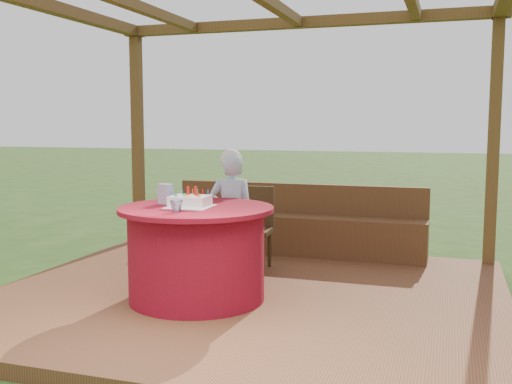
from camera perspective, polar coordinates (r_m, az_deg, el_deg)
ground at (r=5.50m, az=-0.82°, el=-10.69°), size 60.00×60.00×0.00m
deck at (r=5.48m, az=-0.82°, el=-10.09°), size 4.50×4.00×0.12m
pergola at (r=5.31m, az=-0.87°, el=14.96°), size 4.50×4.00×2.72m
bench at (r=7.01m, az=3.73°, el=-3.69°), size 3.00×0.42×0.80m
table at (r=5.17m, az=-5.67°, el=-5.77°), size 1.32×1.32×0.81m
chair at (r=6.25m, az=-0.32°, el=-3.07°), size 0.44×0.44×0.85m
elderly_woman at (r=5.88m, az=-2.35°, el=-1.97°), size 0.51×0.41×1.26m
birthday_cake at (r=5.09m, az=-6.30°, el=-0.86°), size 0.37×0.37×0.17m
gift_bag at (r=5.30m, az=-8.58°, el=-0.19°), size 0.14×0.11×0.18m
drinking_glass at (r=4.81m, az=-7.57°, el=-1.34°), size 0.11×0.11×0.10m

